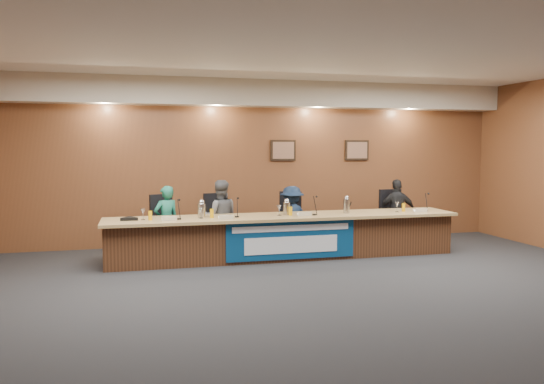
{
  "coord_description": "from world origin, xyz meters",
  "views": [
    {
      "loc": [
        -2.44,
        -6.37,
        1.93
      ],
      "look_at": [
        -0.22,
        2.43,
        1.15
      ],
      "focal_mm": 35.0,
      "sensor_mm": 36.0,
      "label": 1
    }
  ],
  "objects_px": {
    "panelist_c": "(292,218)",
    "speakerphone": "(129,219)",
    "office_chair_a": "(166,229)",
    "office_chair_c": "(290,224)",
    "dais_body": "(285,238)",
    "panelist_b": "(220,217)",
    "office_chair_d": "(395,220)",
    "office_chair_b": "(219,227)",
    "carafe_left": "(202,211)",
    "carafe_mid": "(287,208)",
    "carafe_right": "(346,206)",
    "panelist_d": "(397,212)",
    "banner": "(291,240)",
    "panelist_a": "(166,221)"
  },
  "relations": [
    {
      "from": "office_chair_a",
      "to": "panelist_a",
      "type": "bearing_deg",
      "value": -109.93
    },
    {
      "from": "office_chair_b",
      "to": "carafe_mid",
      "type": "relative_size",
      "value": 2.2
    },
    {
      "from": "panelist_c",
      "to": "carafe_left",
      "type": "bearing_deg",
      "value": -2.9
    },
    {
      "from": "banner",
      "to": "speakerphone",
      "type": "height_order",
      "value": "speakerphone"
    },
    {
      "from": "carafe_left",
      "to": "office_chair_d",
      "type": "bearing_deg",
      "value": 9.9
    },
    {
      "from": "dais_body",
      "to": "office_chair_c",
      "type": "height_order",
      "value": "dais_body"
    },
    {
      "from": "office_chair_b",
      "to": "carafe_mid",
      "type": "xyz_separation_m",
      "value": [
        1.07,
        -0.69,
        0.38
      ]
    },
    {
      "from": "dais_body",
      "to": "office_chair_a",
      "type": "relative_size",
      "value": 12.5
    },
    {
      "from": "panelist_b",
      "to": "speakerphone",
      "type": "height_order",
      "value": "panelist_b"
    },
    {
      "from": "panelist_d",
      "to": "office_chair_c",
      "type": "bearing_deg",
      "value": 6.27
    },
    {
      "from": "panelist_a",
      "to": "speakerphone",
      "type": "relative_size",
      "value": 3.9
    },
    {
      "from": "panelist_a",
      "to": "office_chair_b",
      "type": "relative_size",
      "value": 2.6
    },
    {
      "from": "office_chair_a",
      "to": "office_chair_c",
      "type": "relative_size",
      "value": 1.0
    },
    {
      "from": "panelist_d",
      "to": "panelist_a",
      "type": "bearing_deg",
      "value": 8.94
    },
    {
      "from": "office_chair_a",
      "to": "carafe_right",
      "type": "relative_size",
      "value": 1.88
    },
    {
      "from": "speakerphone",
      "to": "banner",
      "type": "bearing_deg",
      "value": -8.09
    },
    {
      "from": "banner",
      "to": "panelist_b",
      "type": "relative_size",
      "value": 1.65
    },
    {
      "from": "banner",
      "to": "office_chair_c",
      "type": "height_order",
      "value": "banner"
    },
    {
      "from": "banner",
      "to": "office_chair_a",
      "type": "distance_m",
      "value": 2.27
    },
    {
      "from": "carafe_left",
      "to": "carafe_mid",
      "type": "xyz_separation_m",
      "value": [
        1.47,
        -0.01,
        -0.01
      ]
    },
    {
      "from": "banner",
      "to": "panelist_a",
      "type": "bearing_deg",
      "value": 153.19
    },
    {
      "from": "carafe_mid",
      "to": "office_chair_b",
      "type": "bearing_deg",
      "value": 147.39
    },
    {
      "from": "office_chair_c",
      "to": "carafe_left",
      "type": "height_order",
      "value": "carafe_left"
    },
    {
      "from": "panelist_d",
      "to": "office_chair_a",
      "type": "bearing_deg",
      "value": 7.64
    },
    {
      "from": "office_chair_d",
      "to": "carafe_mid",
      "type": "distance_m",
      "value": 2.54
    },
    {
      "from": "office_chair_a",
      "to": "office_chair_d",
      "type": "relative_size",
      "value": 1.0
    },
    {
      "from": "panelist_c",
      "to": "carafe_mid",
      "type": "height_order",
      "value": "panelist_c"
    },
    {
      "from": "panelist_b",
      "to": "office_chair_d",
      "type": "bearing_deg",
      "value": -173.52
    },
    {
      "from": "office_chair_b",
      "to": "speakerphone",
      "type": "distance_m",
      "value": 1.75
    },
    {
      "from": "panelist_a",
      "to": "panelist_c",
      "type": "relative_size",
      "value": 1.04
    },
    {
      "from": "office_chair_b",
      "to": "office_chair_c",
      "type": "distance_m",
      "value": 1.34
    },
    {
      "from": "carafe_left",
      "to": "carafe_right",
      "type": "height_order",
      "value": "carafe_right"
    },
    {
      "from": "carafe_left",
      "to": "dais_body",
      "type": "bearing_deg",
      "value": -0.47
    },
    {
      "from": "panelist_a",
      "to": "office_chair_a",
      "type": "xyz_separation_m",
      "value": [
        0.0,
        0.1,
        -0.14
      ]
    },
    {
      "from": "office_chair_c",
      "to": "office_chair_d",
      "type": "distance_m",
      "value": 2.14
    },
    {
      "from": "office_chair_d",
      "to": "carafe_left",
      "type": "distance_m",
      "value": 3.96
    },
    {
      "from": "office_chair_c",
      "to": "carafe_mid",
      "type": "relative_size",
      "value": 2.2
    },
    {
      "from": "speakerphone",
      "to": "dais_body",
      "type": "bearing_deg",
      "value": 1.0
    },
    {
      "from": "carafe_mid",
      "to": "panelist_d",
      "type": "bearing_deg",
      "value": 13.67
    },
    {
      "from": "panelist_a",
      "to": "panelist_c",
      "type": "height_order",
      "value": "panelist_a"
    },
    {
      "from": "panelist_c",
      "to": "office_chair_b",
      "type": "xyz_separation_m",
      "value": [
        -1.34,
        0.1,
        -0.12
      ]
    },
    {
      "from": "office_chair_a",
      "to": "office_chair_c",
      "type": "xyz_separation_m",
      "value": [
        2.29,
        0.0,
        0.0
      ]
    },
    {
      "from": "dais_body",
      "to": "office_chair_c",
      "type": "xyz_separation_m",
      "value": [
        0.3,
        0.69,
        0.13
      ]
    },
    {
      "from": "office_chair_b",
      "to": "carafe_left",
      "type": "xyz_separation_m",
      "value": [
        -0.39,
        -0.68,
        0.38
      ]
    },
    {
      "from": "office_chair_d",
      "to": "carafe_mid",
      "type": "height_order",
      "value": "carafe_mid"
    },
    {
      "from": "panelist_c",
      "to": "speakerphone",
      "type": "relative_size",
      "value": 3.75
    },
    {
      "from": "banner",
      "to": "office_chair_c",
      "type": "bearing_deg",
      "value": 74.81
    },
    {
      "from": "panelist_b",
      "to": "carafe_mid",
      "type": "bearing_deg",
      "value": 156.17
    },
    {
      "from": "office_chair_c",
      "to": "office_chair_d",
      "type": "xyz_separation_m",
      "value": [
        2.14,
        0.0,
        0.0
      ]
    },
    {
      "from": "office_chair_d",
      "to": "carafe_right",
      "type": "xyz_separation_m",
      "value": [
        -1.33,
        -0.74,
        0.4
      ]
    }
  ]
}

